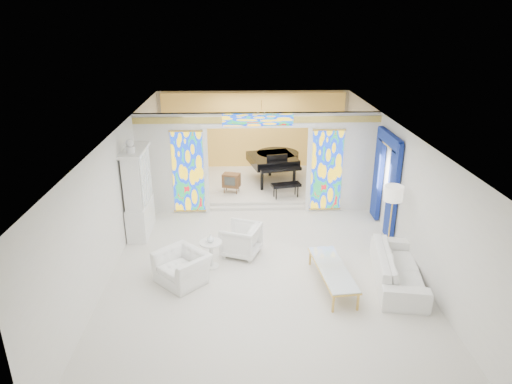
{
  "coord_description": "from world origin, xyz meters",
  "views": [
    {
      "loc": [
        -0.51,
        -10.74,
        5.56
      ],
      "look_at": [
        -0.11,
        0.2,
        1.31
      ],
      "focal_mm": 32.0,
      "sensor_mm": 36.0,
      "label": 1
    }
  ],
  "objects_px": {
    "armchair_left": "(182,267)",
    "coffee_table": "(333,269)",
    "armchair_right": "(241,240)",
    "sofa": "(398,268)",
    "grand_piano": "(275,159)",
    "tv_console": "(231,180)",
    "china_cabinet": "(138,193)"
  },
  "relations": [
    {
      "from": "grand_piano",
      "to": "tv_console",
      "type": "bearing_deg",
      "value": -156.02
    },
    {
      "from": "coffee_table",
      "to": "grand_piano",
      "type": "height_order",
      "value": "grand_piano"
    },
    {
      "from": "armchair_right",
      "to": "sofa",
      "type": "distance_m",
      "value": 3.74
    },
    {
      "from": "grand_piano",
      "to": "armchair_left",
      "type": "bearing_deg",
      "value": -125.16
    },
    {
      "from": "china_cabinet",
      "to": "sofa",
      "type": "distance_m",
      "value": 6.77
    },
    {
      "from": "china_cabinet",
      "to": "coffee_table",
      "type": "bearing_deg",
      "value": -30.77
    },
    {
      "from": "china_cabinet",
      "to": "sofa",
      "type": "bearing_deg",
      "value": -23.49
    },
    {
      "from": "armchair_left",
      "to": "armchair_right",
      "type": "bearing_deg",
      "value": 87.26
    },
    {
      "from": "china_cabinet",
      "to": "grand_piano",
      "type": "height_order",
      "value": "china_cabinet"
    },
    {
      "from": "armchair_left",
      "to": "armchair_right",
      "type": "xyz_separation_m",
      "value": [
        1.31,
        1.19,
        0.05
      ]
    },
    {
      "from": "armchair_right",
      "to": "sofa",
      "type": "xyz_separation_m",
      "value": [
        3.47,
        -1.39,
        -0.04
      ]
    },
    {
      "from": "china_cabinet",
      "to": "armchair_left",
      "type": "height_order",
      "value": "china_cabinet"
    },
    {
      "from": "sofa",
      "to": "tv_console",
      "type": "distance_m",
      "value": 6.42
    },
    {
      "from": "coffee_table",
      "to": "armchair_left",
      "type": "bearing_deg",
      "value": 174.6
    },
    {
      "from": "tv_console",
      "to": "coffee_table",
      "type": "bearing_deg",
      "value": -51.77
    },
    {
      "from": "armchair_right",
      "to": "coffee_table",
      "type": "bearing_deg",
      "value": 73.94
    },
    {
      "from": "armchair_left",
      "to": "coffee_table",
      "type": "distance_m",
      "value": 3.31
    },
    {
      "from": "coffee_table",
      "to": "tv_console",
      "type": "bearing_deg",
      "value": 113.15
    },
    {
      "from": "armchair_right",
      "to": "sofa",
      "type": "relative_size",
      "value": 0.36
    },
    {
      "from": "armchair_left",
      "to": "sofa",
      "type": "xyz_separation_m",
      "value": [
        4.78,
        -0.2,
        0.01
      ]
    },
    {
      "from": "armchair_right",
      "to": "coffee_table",
      "type": "relative_size",
      "value": 0.42
    },
    {
      "from": "armchair_left",
      "to": "tv_console",
      "type": "height_order",
      "value": "tv_console"
    },
    {
      "from": "armchair_left",
      "to": "coffee_table",
      "type": "bearing_deg",
      "value": 39.71
    },
    {
      "from": "sofa",
      "to": "grand_piano",
      "type": "xyz_separation_m",
      "value": [
        -2.25,
        6.32,
        0.58
      ]
    },
    {
      "from": "armchair_right",
      "to": "china_cabinet",
      "type": "bearing_deg",
      "value": -94.45
    },
    {
      "from": "armchair_left",
      "to": "armchair_right",
      "type": "height_order",
      "value": "armchair_right"
    },
    {
      "from": "armchair_left",
      "to": "tv_console",
      "type": "xyz_separation_m",
      "value": [
        1.02,
        5.0,
        0.24
      ]
    },
    {
      "from": "coffee_table",
      "to": "tv_console",
      "type": "distance_m",
      "value": 5.78
    },
    {
      "from": "coffee_table",
      "to": "china_cabinet",
      "type": "bearing_deg",
      "value": 149.23
    },
    {
      "from": "china_cabinet",
      "to": "coffee_table",
      "type": "height_order",
      "value": "china_cabinet"
    },
    {
      "from": "sofa",
      "to": "tv_console",
      "type": "height_order",
      "value": "tv_console"
    },
    {
      "from": "armchair_left",
      "to": "coffee_table",
      "type": "height_order",
      "value": "armchair_left"
    }
  ]
}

